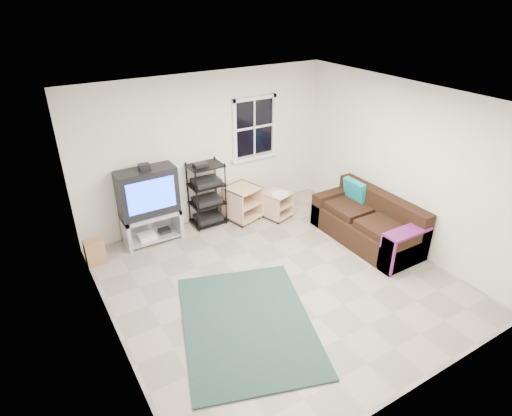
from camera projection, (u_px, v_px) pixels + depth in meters
room at (254, 131)px, 7.68m from camera, size 4.60×4.62×4.60m
tv_unit at (148, 200)px, 6.87m from camera, size 0.93×0.47×1.37m
av_rack at (207, 198)px, 7.48m from camera, size 0.58×0.42×1.16m
side_table_left at (241, 202)px, 7.72m from camera, size 0.66×0.66×0.63m
side_table_right at (276, 203)px, 7.80m from camera, size 0.56×0.56×0.52m
sofa at (368, 224)px, 7.07m from camera, size 0.84×1.91×0.87m
shag_rug at (247, 323)px, 5.41m from camera, size 2.19×2.57×0.03m
paper_bag at (95, 252)px, 6.51m from camera, size 0.29×0.19×0.41m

